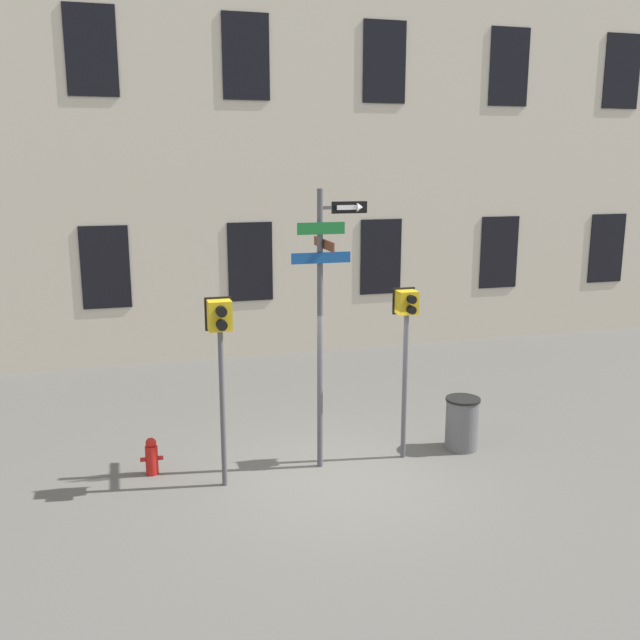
# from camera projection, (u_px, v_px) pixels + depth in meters

# --- Properties ---
(ground_plane) EXTENTS (60.00, 60.00, 0.00)m
(ground_plane) POSITION_uv_depth(u_px,v_px,m) (340.00, 478.00, 11.09)
(ground_plane) COLOR #595651
(building_facade) EXTENTS (24.00, 0.63, 14.39)m
(building_facade) POSITION_uv_depth(u_px,v_px,m) (244.00, 58.00, 16.79)
(building_facade) COLOR beige
(building_facade) RESTS_ON ground_plane
(street_sign_pole) EXTENTS (1.20, 1.04, 4.43)m
(street_sign_pole) POSITION_uv_depth(u_px,v_px,m) (323.00, 305.00, 10.95)
(street_sign_pole) COLOR #4C4C51
(street_sign_pole) RESTS_ON ground_plane
(pedestrian_signal_left) EXTENTS (0.40, 0.40, 2.89)m
(pedestrian_signal_left) POSITION_uv_depth(u_px,v_px,m) (220.00, 339.00, 10.35)
(pedestrian_signal_left) COLOR #4C4C51
(pedestrian_signal_left) RESTS_ON ground_plane
(pedestrian_signal_right) EXTENTS (0.38, 0.40, 2.84)m
(pedestrian_signal_right) POSITION_uv_depth(u_px,v_px,m) (406.00, 328.00, 11.40)
(pedestrian_signal_right) COLOR #4C4C51
(pedestrian_signal_right) RESTS_ON ground_plane
(fire_hydrant) EXTENTS (0.35, 0.19, 0.60)m
(fire_hydrant) POSITION_uv_depth(u_px,v_px,m) (152.00, 457.00, 11.17)
(fire_hydrant) COLOR red
(fire_hydrant) RESTS_ON ground_plane
(trash_bin) EXTENTS (0.59, 0.59, 0.90)m
(trash_bin) POSITION_uv_depth(u_px,v_px,m) (462.00, 423.00, 12.14)
(trash_bin) COLOR #59595B
(trash_bin) RESTS_ON ground_plane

